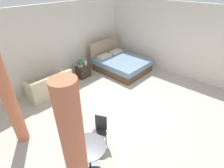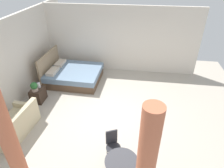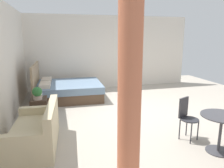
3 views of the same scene
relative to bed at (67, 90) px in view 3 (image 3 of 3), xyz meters
The scene contains 11 objects.
ground_plane 2.61m from the bed, 134.92° to the right, with size 9.33×9.59×0.02m, color #B2A899.
wall_back 2.60m from the bed, 141.51° to the left, with size 9.33×0.12×2.85m, color silver.
wall_right 2.54m from the bed, 54.02° to the right, with size 0.12×6.59×2.85m, color silver.
bed is the anchor object (origin of this frame).
couch 3.20m from the bed, 166.89° to the left, with size 1.54×0.91×0.80m.
nightstand 1.72m from the bed, 152.63° to the left, with size 0.54×0.40×0.49m.
potted_plant 1.85m from the bed, 153.78° to the left, with size 0.24×0.24×0.32m.
vase 1.62m from the bed, 151.87° to the left, with size 0.11×0.11×0.18m.
balcony_table 4.84m from the bed, 149.50° to the right, with size 0.73×0.73×0.70m.
cafe_chair_near_window 4.17m from the bed, 148.52° to the right, with size 0.48×0.48×0.85m.
curtain_right 4.89m from the bed, behind, with size 0.29×0.29×2.67m.
Camera 3 is at (-5.24, 2.14, 2.05)m, focal length 34.12 mm.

